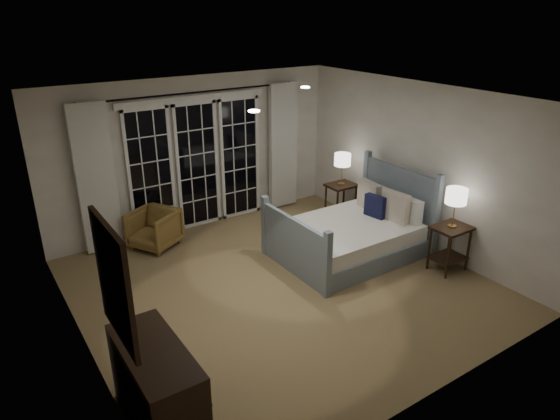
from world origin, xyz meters
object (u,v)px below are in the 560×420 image
nightstand_right (341,196)px  lamp_left (456,197)px  dresser (158,388)px  nightstand_left (450,241)px  lamp_right (343,160)px  armchair (154,229)px  bed (352,235)px

nightstand_right → lamp_left: bearing=-88.1°
nightstand_right → dresser: dresser is taller
nightstand_left → nightstand_right: bearing=91.9°
nightstand_right → dresser: (-4.38, -2.72, -0.01)m
nightstand_left → nightstand_right: 2.27m
lamp_right → lamp_left: bearing=-88.1°
lamp_left → armchair: 4.47m
lamp_right → armchair: 3.30m
bed → lamp_right: (0.73, 1.13, 0.76)m
bed → nightstand_right: 1.36m
lamp_left → lamp_right: lamp_left is taller
lamp_right → dresser: lamp_right is taller
nightstand_left → lamp_right: 2.35m
lamp_right → dresser: (-4.38, -2.72, -0.66)m
nightstand_left → armchair: 4.40m
bed → lamp_right: 1.55m
bed → dresser: bed is taller
bed → lamp_right: size_ratio=3.80×
nightstand_left → dresser: size_ratio=0.57×
lamp_right → nightstand_right: bearing=-153.4°
nightstand_right → lamp_left: size_ratio=1.14×
bed → lamp_left: lamp_left is taller
lamp_right → nightstand_left: bearing=-88.1°
bed → armchair: size_ratio=3.12×
bed → nightstand_right: bearing=57.1°
nightstand_left → dresser: 4.48m
dresser → bed: bearing=23.5°
lamp_left → dresser: size_ratio=0.48×
lamp_left → lamp_right: bearing=91.9°
bed → lamp_left: bearing=-54.5°
nightstand_right → lamp_right: (0.00, 0.00, 0.65)m
bed → armchair: bearing=141.7°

